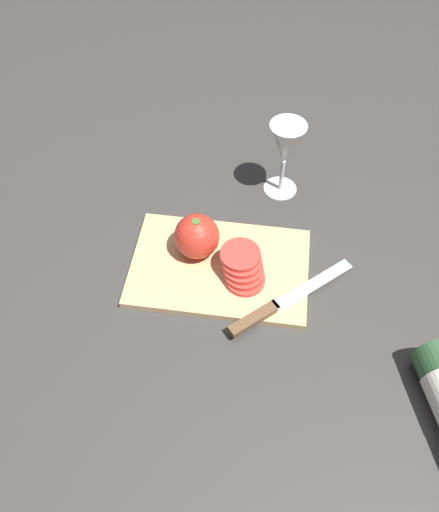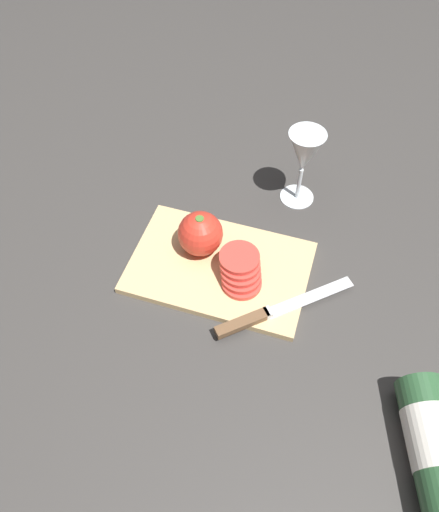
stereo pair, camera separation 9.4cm
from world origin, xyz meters
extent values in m
plane|color=#383533|center=(0.00, 0.00, 0.00)|extent=(3.00, 3.00, 0.00)
cube|color=tan|center=(-0.01, -0.03, 0.01)|extent=(0.34, 0.22, 0.01)
cylinder|color=silver|center=(0.10, 0.21, 0.00)|extent=(0.07, 0.07, 0.00)
cylinder|color=silver|center=(0.10, 0.21, 0.04)|extent=(0.01, 0.01, 0.08)
cone|color=silver|center=(0.10, 0.21, 0.13)|extent=(0.08, 0.08, 0.09)
cone|color=beige|center=(0.10, 0.21, 0.10)|extent=(0.02, 0.02, 0.03)
sphere|color=red|center=(-0.05, 0.00, 0.06)|extent=(0.09, 0.09, 0.09)
cylinder|color=#47702D|center=(-0.05, 0.00, 0.10)|extent=(0.02, 0.02, 0.01)
cube|color=silver|center=(0.18, -0.05, 0.02)|extent=(0.15, 0.13, 0.00)
cube|color=silver|center=(0.11, -0.11, 0.02)|extent=(0.02, 0.02, 0.01)
cube|color=brown|center=(0.07, -0.14, 0.02)|extent=(0.09, 0.08, 0.01)
cylinder|color=#D63D33|center=(0.05, -0.06, 0.02)|extent=(0.08, 0.08, 0.01)
cylinder|color=#D63D33|center=(0.04, -0.05, 0.03)|extent=(0.08, 0.08, 0.01)
cylinder|color=#D63D33|center=(0.04, -0.05, 0.04)|extent=(0.08, 0.08, 0.01)
cylinder|color=#D63D33|center=(0.04, -0.04, 0.05)|extent=(0.08, 0.08, 0.01)
cylinder|color=#D63D33|center=(0.03, -0.03, 0.06)|extent=(0.08, 0.08, 0.01)
camera|label=1|loc=(0.07, -0.59, 0.80)|focal=35.00mm
camera|label=2|loc=(0.16, -0.57, 0.80)|focal=35.00mm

